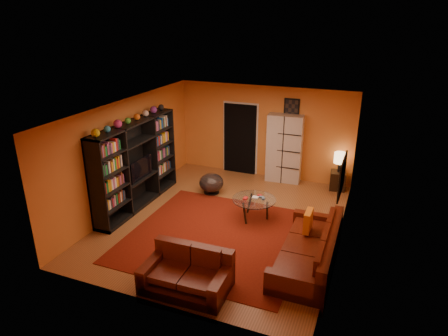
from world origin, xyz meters
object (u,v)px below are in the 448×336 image
at_px(entertainment_unit, 136,165).
at_px(bowl_chair, 211,183).
at_px(storage_cabinet, 284,149).
at_px(table_lamp, 340,158).
at_px(coffee_table, 254,201).
at_px(side_table, 338,180).
at_px(sofa, 312,250).
at_px(loveseat, 188,272).
at_px(tv, 138,168).

height_order(entertainment_unit, bowl_chair, entertainment_unit).
height_order(storage_cabinet, table_lamp, storage_cabinet).
relative_size(coffee_table, table_lamp, 1.88).
height_order(entertainment_unit, side_table, entertainment_unit).
bearing_deg(sofa, bowl_chair, 143.62).
height_order(coffee_table, side_table, coffee_table).
relative_size(loveseat, side_table, 2.97).
height_order(entertainment_unit, storage_cabinet, entertainment_unit).
bearing_deg(entertainment_unit, sofa, -11.89).
relative_size(entertainment_unit, storage_cabinet, 1.58).
xyz_separation_m(entertainment_unit, loveseat, (2.56, -2.42, -0.76)).
bearing_deg(entertainment_unit, storage_cabinet, 43.69).
bearing_deg(coffee_table, table_lamp, 57.05).
height_order(tv, sofa, tv).
distance_m(entertainment_unit, storage_cabinet, 4.06).
height_order(entertainment_unit, tv, entertainment_unit).
distance_m(coffee_table, storage_cabinet, 2.53).
relative_size(tv, loveseat, 0.58).
distance_m(storage_cabinet, side_table, 1.66).
distance_m(storage_cabinet, bowl_chair, 2.27).
distance_m(entertainment_unit, tv, 0.10).
distance_m(tv, table_lamp, 5.19).
relative_size(sofa, loveseat, 1.66).
bearing_deg(coffee_table, entertainment_unit, -173.58).
height_order(bowl_chair, table_lamp, table_lamp).
xyz_separation_m(coffee_table, side_table, (1.57, 2.43, -0.21)).
bearing_deg(coffee_table, bowl_chair, 147.20).
xyz_separation_m(bowl_chair, side_table, (3.05, 1.48, -0.03)).
distance_m(bowl_chair, table_lamp, 3.44).
distance_m(tv, storage_cabinet, 4.03).
bearing_deg(tv, storage_cabinet, -45.71).
xyz_separation_m(tv, table_lamp, (4.39, 2.76, -0.09)).
relative_size(coffee_table, side_table, 2.00).
height_order(entertainment_unit, table_lamp, entertainment_unit).
xyz_separation_m(side_table, table_lamp, (0.00, 0.00, 0.63)).
bearing_deg(coffee_table, side_table, 57.05).
relative_size(sofa, table_lamp, 4.63).
bearing_deg(sofa, loveseat, -141.59).
xyz_separation_m(tv, coffee_table, (2.81, 0.33, -0.51)).
bearing_deg(loveseat, sofa, -52.74).
bearing_deg(bowl_chair, storage_cabinet, 44.82).
bearing_deg(entertainment_unit, table_lamp, 31.78).
distance_m(sofa, loveseat, 2.38).
bearing_deg(entertainment_unit, loveseat, -43.32).
relative_size(entertainment_unit, sofa, 1.22).
xyz_separation_m(bowl_chair, table_lamp, (3.05, 1.48, 0.60)).
bearing_deg(loveseat, side_table, -21.42).
bearing_deg(entertainment_unit, tv, -12.76).
distance_m(loveseat, coffee_table, 2.76).
bearing_deg(side_table, bowl_chair, -154.09).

